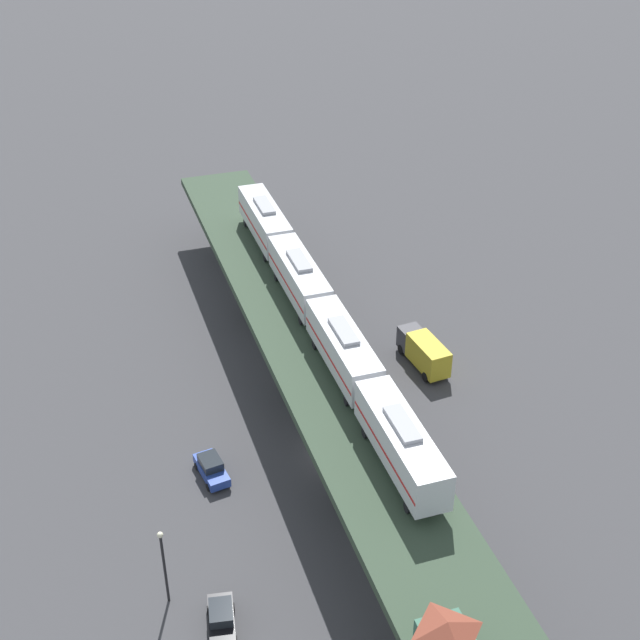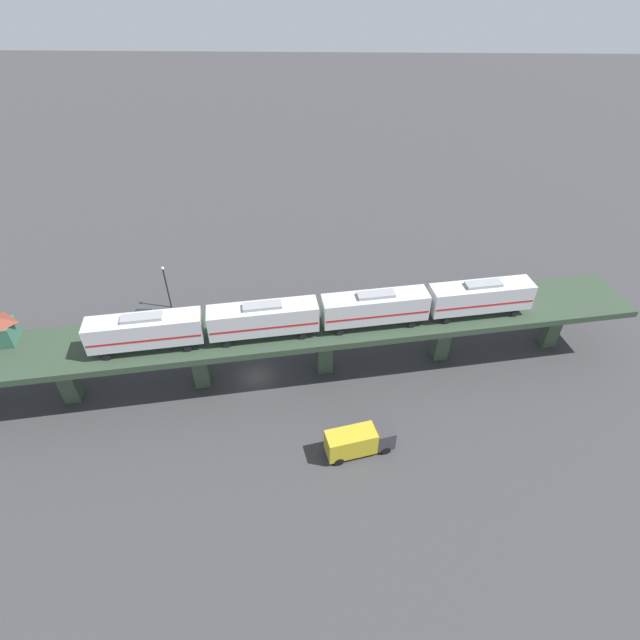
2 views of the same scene
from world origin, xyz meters
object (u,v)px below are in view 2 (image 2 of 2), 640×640
Objects in this scene: subway_train at (320,313)px; street_lamp at (166,284)px; street_car_black at (143,318)px; street_car_blue at (255,318)px; delivery_truck at (359,441)px.

subway_train reaches higher than street_lamp.
street_car_black is 5.70m from street_lamp.
street_car_black is 0.64× the size of street_lamp.
street_car_blue is 1.07× the size of street_car_black.
subway_train is at bearing -138.15° from street_car_blue.
delivery_truck is 1.09× the size of street_lamp.
delivery_truck is (-21.35, -13.68, 0.82)m from street_car_blue.
subway_train reaches higher than street_car_blue.
street_car_blue is at bearing -104.75° from street_lamp.
street_lamp is at bearing 75.25° from street_car_blue.
subway_train is at bearing -111.82° from street_car_black.
street_car_blue is at bearing -88.57° from street_car_black.
street_car_blue and street_car_black have the same top height.
street_car_black is (-0.39, 15.70, 0.00)m from street_car_blue.
street_car_blue is 15.71m from street_car_black.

